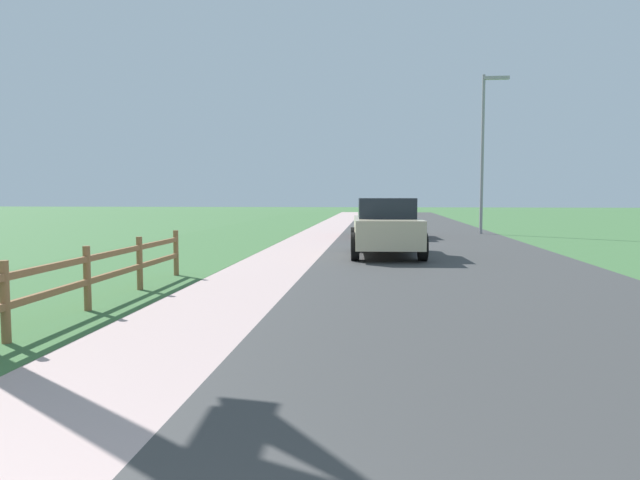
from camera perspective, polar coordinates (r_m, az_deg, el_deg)
ground_plane at (r=25.64m, az=1.91°, el=0.43°), size 120.00×120.00×0.00m
road_asphalt at (r=27.65m, az=9.44°, el=0.67°), size 7.00×66.00×0.01m
curb_concrete at (r=27.97m, az=-3.97°, el=0.76°), size 6.00×66.00×0.01m
grass_verge at (r=28.25m, az=-6.97°, el=0.77°), size 5.00×66.00×0.00m
rail_fence at (r=7.90m, az=-28.05°, el=-4.75°), size 0.11×12.01×0.99m
parked_suv_beige at (r=17.18m, az=6.36°, el=1.25°), size 2.17×4.34×1.66m
parked_car_red at (r=25.22m, az=6.43°, el=2.14°), size 2.30×4.76×1.57m
street_lamp at (r=27.78m, az=15.57°, el=9.14°), size 1.17×0.20×7.07m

